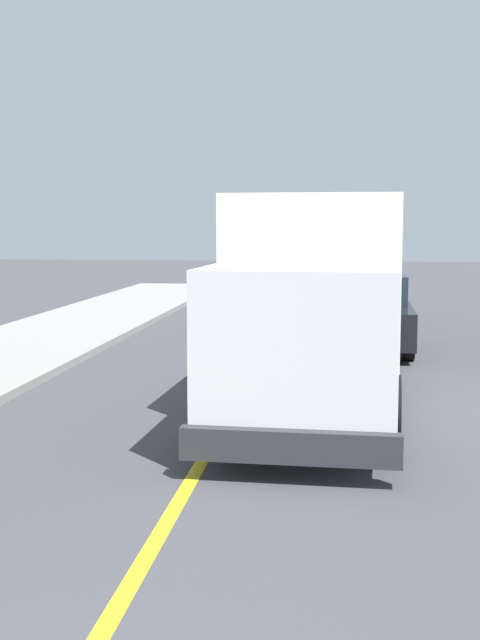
# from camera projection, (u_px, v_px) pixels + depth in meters

# --- Properties ---
(centre_line_yellow) EXTENTS (0.16, 56.00, 0.01)m
(centre_line_yellow) POSITION_uv_depth(u_px,v_px,m) (233.00, 409.00, 12.74)
(centre_line_yellow) COLOR gold
(centre_line_yellow) RESTS_ON ground
(box_truck) EXTENTS (2.72, 7.28, 3.20)m
(box_truck) POSITION_uv_depth(u_px,v_px,m) (317.00, 293.00, 12.65)
(box_truck) COLOR #F2EDCC
(box_truck) RESTS_ON ground
(parked_car_near) EXTENTS (1.88, 4.43, 1.67)m
(parked_car_near) POSITION_uv_depth(u_px,v_px,m) (369.00, 314.00, 18.69)
(parked_car_near) COLOR black
(parked_car_near) RESTS_ON ground
(parked_car_mid) EXTENTS (1.85, 4.42, 1.67)m
(parked_car_mid) POSITION_uv_depth(u_px,v_px,m) (346.00, 292.00, 24.57)
(parked_car_mid) COLOR #2D4793
(parked_car_mid) RESTS_ON ground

